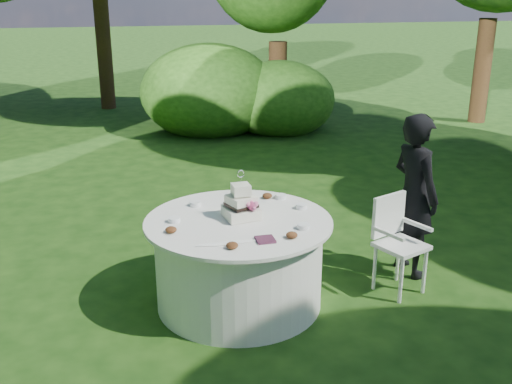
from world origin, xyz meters
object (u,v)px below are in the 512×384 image
napkins (265,240)px  guest (415,195)px  chair (396,236)px  table (239,262)px  cake (241,205)px

napkins → guest: guest is taller
chair → guest: bearing=42.3°
guest → table: bearing=85.8°
chair → napkins: bearing=-163.1°
cake → guest: bearing=5.7°
guest → cake: (-1.67, -0.17, 0.11)m
table → cake: size_ratio=3.78×
cake → chair: bearing=-4.5°
napkins → cake: cake is taller
guest → chair: guest is taller
table → cake: (0.03, 0.03, 0.50)m
guest → cake: guest is taller
guest → table: 1.76m
guest → table: guest is taller
napkins → chair: (1.30, 0.40, -0.27)m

